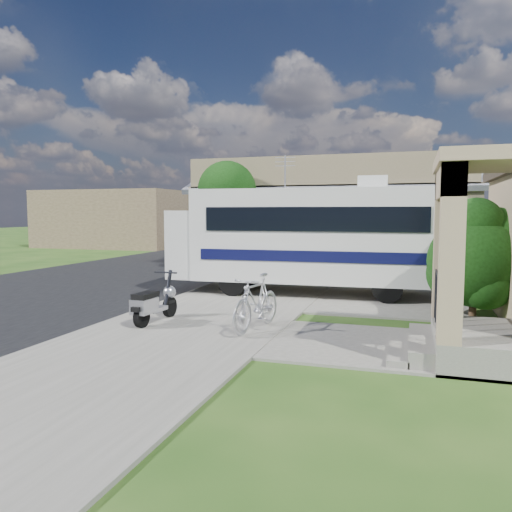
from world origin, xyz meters
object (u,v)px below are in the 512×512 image
(van, at_px, (247,237))
(garden_hose, at_px, (422,336))
(scooter, at_px, (153,304))
(bicycle, at_px, (256,305))
(motorhome, at_px, (308,236))
(shrub, at_px, (477,258))
(pickup_truck, at_px, (215,245))

(van, xyz_separation_m, garden_hose, (10.36, -20.17, -0.79))
(scooter, height_order, bicycle, scooter)
(scooter, bearing_deg, van, 105.87)
(motorhome, bearing_deg, shrub, -30.16)
(scooter, xyz_separation_m, van, (-4.77, 20.59, 0.39))
(scooter, bearing_deg, pickup_truck, 109.46)
(scooter, height_order, van, van)
(shrub, xyz_separation_m, van, (-11.55, 17.78, -0.56))
(shrub, distance_m, scooter, 7.41)
(shrub, height_order, scooter, shrub)
(shrub, xyz_separation_m, garden_hose, (-1.20, -2.40, -1.36))
(bicycle, distance_m, van, 21.72)
(bicycle, bearing_deg, pickup_truck, 126.09)
(motorhome, xyz_separation_m, van, (-7.14, 15.45, -0.89))
(pickup_truck, bearing_deg, van, -88.14)
(motorhome, height_order, bicycle, motorhome)
(van, relative_size, garden_hose, 16.55)
(bicycle, distance_m, pickup_truck, 14.54)
(scooter, distance_m, pickup_truck, 13.76)
(shrub, bearing_deg, van, 123.02)
(motorhome, xyz_separation_m, bicycle, (-0.04, -5.07, -1.20))
(bicycle, height_order, pickup_truck, pickup_truck)
(motorhome, xyz_separation_m, scooter, (-2.38, -5.14, -1.28))
(motorhome, height_order, van, motorhome)
(pickup_truck, height_order, garden_hose, pickup_truck)
(motorhome, xyz_separation_m, shrub, (4.41, -2.33, -0.33))
(bicycle, height_order, garden_hose, bicycle)
(shrub, bearing_deg, motorhome, 152.17)
(bicycle, height_order, van, van)
(shrub, distance_m, pickup_truck, 14.93)
(bicycle, bearing_deg, van, 119.62)
(pickup_truck, bearing_deg, scooter, 102.09)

